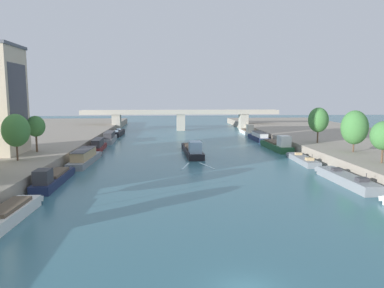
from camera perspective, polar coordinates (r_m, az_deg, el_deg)
quay_right at (r=88.69m, az=26.45°, el=-0.31°), size 36.00×170.00×2.15m
barge_midriver at (r=74.98m, az=0.05°, el=-0.90°), size 3.69×18.57×3.31m
wake_behind_barge at (r=63.08m, az=0.64°, el=-3.41°), size 5.60×6.00×0.03m
moored_boat_left_upstream at (r=38.70m, az=-27.58°, el=-9.90°), size 2.91×13.05×3.37m
moored_boat_left_downstream at (r=53.22m, az=-20.87°, el=-5.03°), size 2.56×13.74×2.89m
moored_boat_left_end at (r=67.74m, az=-16.38°, el=-2.02°), size 3.37×15.20×2.64m
moored_boat_left_midway at (r=83.21m, az=-14.39°, el=-0.21°), size 2.54×12.33×2.62m
moored_boat_left_near at (r=97.16m, az=-12.69°, el=0.96°), size 2.84×13.90×2.74m
moored_boat_left_far at (r=113.76m, az=-11.54°, el=1.71°), size 3.09×14.42×2.45m
moored_boat_right_downstream at (r=54.59m, az=22.84°, el=-5.05°), size 2.97×14.23×2.37m
moored_boat_right_far at (r=69.24m, az=16.85°, el=-2.31°), size 2.79×12.76×2.10m
moored_boat_right_lone at (r=83.72m, az=13.11°, el=-0.14°), size 3.44×15.51×3.62m
moored_boat_right_near at (r=99.41m, az=10.40°, el=1.08°), size 3.05×13.93×2.37m
moored_boat_right_gap_after at (r=115.44m, az=8.64°, el=1.99°), size 2.56×13.29×3.30m
tree_left_nearest at (r=61.35m, az=-25.77°, el=1.92°), size 4.08×4.08×7.14m
tree_left_second at (r=69.57m, az=-23.19°, el=2.53°), size 3.22×3.22×6.36m
tree_right_end_of_row at (r=60.16m, az=27.69°, el=1.16°), size 3.73×3.73×6.19m
tree_right_by_lamp at (r=69.84m, az=24.00°, el=2.38°), size 4.60×4.60×7.32m
tree_right_past_mid at (r=80.79m, az=19.09°, el=3.56°), size 4.16×4.16×7.39m
bridge_far at (r=126.69m, az=-1.76°, el=4.21°), size 67.97×4.40×7.06m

